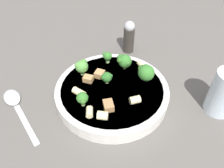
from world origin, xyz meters
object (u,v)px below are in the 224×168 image
object	(u,v)px
chicken_chunk_2	(100,74)
broccoli_floret_3	(83,99)
rigatoni_4	(135,100)
chicken_chunk_1	(108,106)
spoon	(15,104)
rigatoni_0	(79,92)
broccoli_floret_1	(107,77)
rigatoni_3	(103,115)
broccoli_floret_5	(107,56)
pasta_bowl	(112,91)
rigatoni_2	(89,112)
broccoli_floret_4	(82,66)
rigatoni_1	(141,65)
drinking_glass	(223,95)
pepper_shaker	(129,37)
chicken_chunk_0	(88,79)
broccoli_floret_2	(124,61)
broccoli_floret_0	(146,72)

from	to	relation	value
chicken_chunk_2	broccoli_floret_3	bearing A→B (deg)	124.00
broccoli_floret_3	rigatoni_4	bearing A→B (deg)	-123.64
chicken_chunk_1	spoon	world-z (taller)	chicken_chunk_1
rigatoni_0	rigatoni_4	world-z (taller)	rigatoni_4
chicken_chunk_1	spoon	xyz separation A→B (m)	(0.16, 0.15, -0.03)
broccoli_floret_1	rigatoni_3	size ratio (longest dim) A/B	1.37
broccoli_floret_5	rigatoni_3	size ratio (longest dim) A/B	1.44
pasta_bowl	rigatoni_2	world-z (taller)	rigatoni_2
broccoli_floret_4	chicken_chunk_2	world-z (taller)	broccoli_floret_4
pasta_bowl	rigatoni_3	bearing A→B (deg)	130.45
rigatoni_1	rigatoni_3	world-z (taller)	rigatoni_3
broccoli_floret_5	drinking_glass	world-z (taller)	drinking_glass
broccoli_floret_1	rigatoni_0	world-z (taller)	broccoli_floret_1
rigatoni_1	chicken_chunk_2	distance (m)	0.11
broccoli_floret_5	rigatoni_0	xyz separation A→B (m)	(-0.06, 0.12, -0.01)
chicken_chunk_1	rigatoni_1	bearing A→B (deg)	-68.30
pasta_bowl	chicken_chunk_2	world-z (taller)	chicken_chunk_2
pasta_bowl	pepper_shaker	world-z (taller)	pepper_shaker
rigatoni_4	spoon	size ratio (longest dim) A/B	0.12
broccoli_floret_1	broccoli_floret_5	size ratio (longest dim) A/B	0.95
rigatoni_2	chicken_chunk_0	size ratio (longest dim) A/B	1.02
broccoli_floret_3	broccoli_floret_5	world-z (taller)	broccoli_floret_3
broccoli_floret_3	spoon	distance (m)	0.17
spoon	broccoli_floret_3	bearing A→B (deg)	-138.00
broccoli_floret_2	rigatoni_1	distance (m)	0.05
broccoli_floret_3	drinking_glass	xyz separation A→B (m)	(-0.17, -0.25, -0.01)
pasta_bowl	broccoli_floret_3	size ratio (longest dim) A/B	7.73
rigatoni_0	chicken_chunk_0	size ratio (longest dim) A/B	1.32
pasta_bowl	chicken_chunk_1	bearing A→B (deg)	135.30
broccoli_floret_2	rigatoni_3	distance (m)	0.17
rigatoni_4	chicken_chunk_2	size ratio (longest dim) A/B	1.01
broccoli_floret_2	broccoli_floret_3	distance (m)	0.16
rigatoni_0	pepper_shaker	size ratio (longest dim) A/B	0.30
broccoli_floret_2	broccoli_floret_5	distance (m)	0.05
pasta_bowl	broccoli_floret_1	bearing A→B (deg)	1.78
broccoli_floret_3	rigatoni_0	distance (m)	0.04
broccoli_floret_0	rigatoni_1	xyz separation A→B (m)	(0.04, -0.03, -0.02)
broccoli_floret_3	rigatoni_0	xyz separation A→B (m)	(0.03, -0.01, -0.01)
broccoli_floret_2	rigatoni_3	bearing A→B (deg)	124.94
pasta_bowl	pepper_shaker	size ratio (longest dim) A/B	2.71
broccoli_floret_1	spoon	distance (m)	0.22
pepper_shaker	chicken_chunk_0	bearing A→B (deg)	110.47
broccoli_floret_0	broccoli_floret_2	distance (m)	0.06
drinking_glass	broccoli_floret_5	bearing A→B (deg)	23.98
broccoli_floret_0	broccoli_floret_4	distance (m)	0.15
drinking_glass	spoon	distance (m)	0.47
chicken_chunk_1	pepper_shaker	xyz separation A→B (m)	(0.17, -0.20, 0.01)
broccoli_floret_2	broccoli_floret_0	bearing A→B (deg)	-168.26
rigatoni_1	rigatoni_3	xyz separation A→B (m)	(-0.07, 0.18, 0.00)
broccoli_floret_2	chicken_chunk_0	distance (m)	0.10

